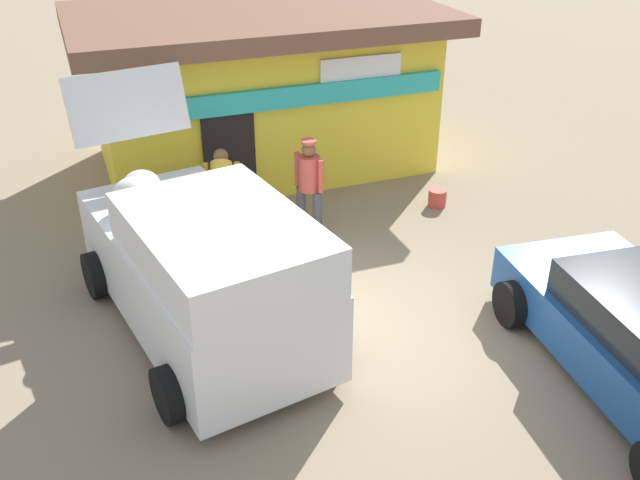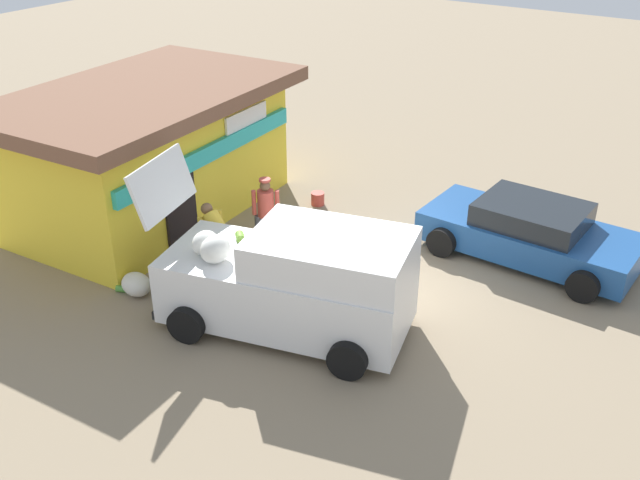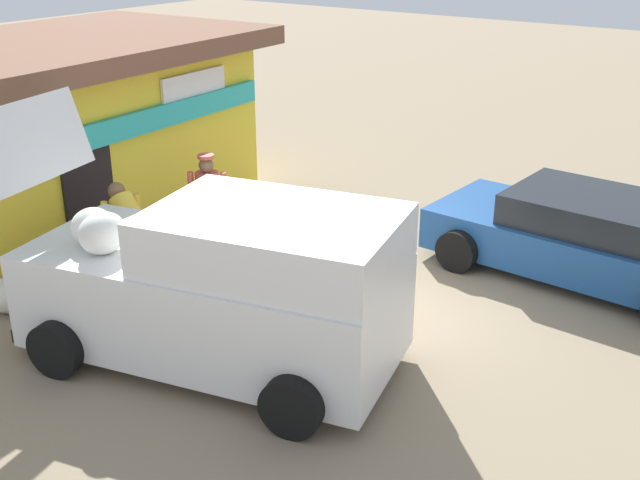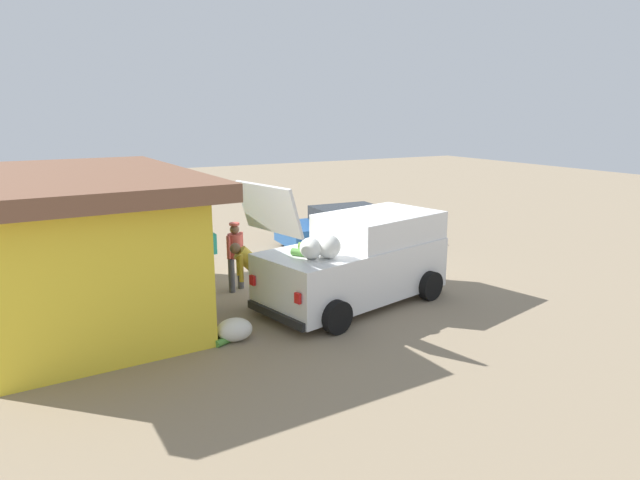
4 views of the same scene
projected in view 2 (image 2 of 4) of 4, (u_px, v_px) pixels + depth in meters
ground_plane at (372, 294)px, 13.74m from camera, size 60.00×60.00×0.00m
storefront_bar at (149, 151)px, 16.16m from camera, size 7.00×4.59×2.97m
delivery_van at (294, 281)px, 12.33m from camera, size 2.96×4.83×2.84m
parked_sedan at (529, 232)px, 14.75m from camera, size 2.40×4.42×1.21m
vendor_standing at (266, 210)px, 14.87m from camera, size 0.47×0.50×1.63m
customer_bending at (218, 235)px, 13.95m from camera, size 0.62×0.77×1.48m
unloaded_banana_pile at (136, 284)px, 13.68m from camera, size 0.73×0.80×0.43m
paint_bucket at (318, 199)px, 17.21m from camera, size 0.32×0.32×0.31m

